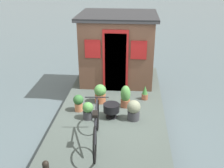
# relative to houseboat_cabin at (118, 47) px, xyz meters

# --- Properties ---
(ground_plane) EXTENTS (60.00, 60.00, 0.00)m
(ground_plane) POSITION_rel_houseboat_cabin_xyz_m (-1.88, 0.00, -1.51)
(ground_plane) COLOR #4C5B60
(houseboat_deck) EXTENTS (5.97, 2.63, 0.46)m
(houseboat_deck) POSITION_rel_houseboat_cabin_xyz_m (-1.88, 0.00, -1.28)
(houseboat_deck) COLOR #424C47
(houseboat_deck) RESTS_ON ground_plane
(houseboat_cabin) EXTENTS (2.08, 2.33, 2.08)m
(houseboat_cabin) POSITION_rel_houseboat_cabin_xyz_m (0.00, 0.00, 0.00)
(houseboat_cabin) COLOR brown
(houseboat_cabin) RESTS_ON houseboat_deck
(bicycle) EXTENTS (1.79, 0.50, 0.84)m
(bicycle) POSITION_rel_houseboat_cabin_xyz_m (-3.56, 0.19, -0.66)
(bicycle) COLOR black
(bicycle) RESTS_ON houseboat_deck
(potted_plant_basil) EXTENTS (0.25, 0.25, 0.59)m
(potted_plant_basil) POSITION_rel_houseboat_cabin_xyz_m (-1.90, -0.33, -0.76)
(potted_plant_basil) COLOR #935138
(potted_plant_basil) RESTS_ON houseboat_deck
(potted_plant_mint) EXTENTS (0.32, 0.32, 0.51)m
(potted_plant_mint) POSITION_rel_houseboat_cabin_xyz_m (-1.72, 0.35, -0.78)
(potted_plant_mint) COLOR #B2603D
(potted_plant_mint) RESTS_ON houseboat_deck
(potted_plant_lavender) EXTENTS (0.32, 0.32, 0.49)m
(potted_plant_lavender) POSITION_rel_houseboat_cabin_xyz_m (-2.54, -0.55, -0.79)
(potted_plant_lavender) COLOR #38383D
(potted_plant_lavender) RESTS_ON houseboat_deck
(potted_plant_ivy) EXTENTS (0.17, 0.17, 0.40)m
(potted_plant_ivy) POSITION_rel_houseboat_cabin_xyz_m (-1.44, -0.85, -0.86)
(potted_plant_ivy) COLOR #935138
(potted_plant_ivy) RESTS_ON houseboat_deck
(potted_plant_rosemary) EXTENTS (0.26, 0.26, 0.44)m
(potted_plant_rosemary) POSITION_rel_houseboat_cabin_xyz_m (-2.23, 0.83, -0.81)
(potted_plant_rosemary) COLOR #C6754C
(potted_plant_rosemary) RESTS_ON houseboat_deck
(potted_plant_thyme) EXTENTS (0.26, 0.26, 0.42)m
(potted_plant_thyme) POSITION_rel_houseboat_cabin_xyz_m (-2.59, 0.53, -0.83)
(potted_plant_thyme) COLOR #38383D
(potted_plant_thyme) RESTS_ON houseboat_deck
(charcoal_grill) EXTENTS (0.39, 0.39, 0.35)m
(charcoal_grill) POSITION_rel_houseboat_cabin_xyz_m (-2.48, -0.02, -0.80)
(charcoal_grill) COLOR black
(charcoal_grill) RESTS_ON houseboat_deck
(mooring_bollard) EXTENTS (0.12, 0.12, 0.24)m
(mooring_bollard) POSITION_rel_houseboat_cabin_xyz_m (-4.50, 0.97, -0.92)
(mooring_bollard) COLOR black
(mooring_bollard) RESTS_ON houseboat_deck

